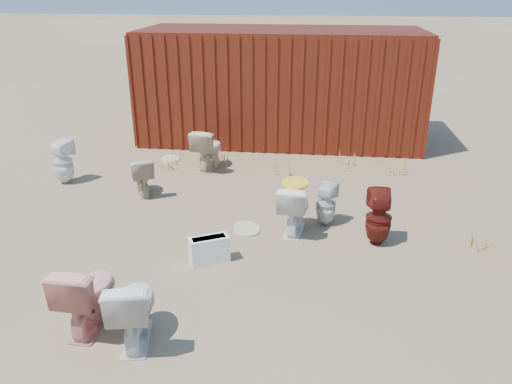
# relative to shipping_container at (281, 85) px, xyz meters

# --- Properties ---
(ground) EXTENTS (100.00, 100.00, 0.00)m
(ground) POSITION_rel_shipping_container_xyz_m (0.00, -5.20, -1.20)
(ground) COLOR brown
(ground) RESTS_ON ground
(shipping_container) EXTENTS (6.00, 2.40, 2.40)m
(shipping_container) POSITION_rel_shipping_container_xyz_m (0.00, 0.00, 0.00)
(shipping_container) COLOR #4E150D
(shipping_container) RESTS_ON ground
(toilet_front_pink) EXTENTS (0.48, 0.80, 0.79)m
(toilet_front_pink) POSITION_rel_shipping_container_xyz_m (-1.42, -7.09, -0.80)
(toilet_front_pink) COLOR #DD8C7F
(toilet_front_pink) RESTS_ON ground
(toilet_front_c) EXTENTS (0.57, 0.82, 0.77)m
(toilet_front_c) POSITION_rel_shipping_container_xyz_m (-0.90, -7.24, -0.81)
(toilet_front_c) COLOR silver
(toilet_front_c) RESTS_ON ground
(toilet_front_maroon) EXTENTS (0.36, 0.37, 0.78)m
(toilet_front_maroon) POSITION_rel_shipping_container_xyz_m (1.70, -4.91, -0.81)
(toilet_front_maroon) COLOR #59150F
(toilet_front_maroon) RESTS_ON ground
(toilet_back_a) EXTENTS (0.46, 0.47, 0.79)m
(toilet_back_a) POSITION_rel_shipping_container_xyz_m (-3.60, -3.28, -0.80)
(toilet_back_a) COLOR white
(toilet_back_a) RESTS_ON ground
(toilet_back_beige_left) EXTENTS (0.63, 0.75, 0.66)m
(toilet_back_beige_left) POSITION_rel_shipping_container_xyz_m (-2.05, -3.61, -0.87)
(toilet_back_beige_left) COLOR tan
(toilet_back_beige_left) RESTS_ON ground
(toilet_back_beige_right) EXTENTS (0.58, 0.85, 0.79)m
(toilet_back_beige_right) POSITION_rel_shipping_container_xyz_m (-1.20, -2.25, -0.80)
(toilet_back_beige_right) COLOR beige
(toilet_back_beige_right) RESTS_ON ground
(toilet_back_yellowlid) EXTENTS (0.50, 0.77, 0.74)m
(toilet_back_yellowlid) POSITION_rel_shipping_container_xyz_m (0.56, -4.68, -0.83)
(toilet_back_yellowlid) COLOR white
(toilet_back_yellowlid) RESTS_ON ground
(toilet_back_e) EXTENTS (0.38, 0.38, 0.64)m
(toilet_back_e) POSITION_rel_shipping_container_xyz_m (1.01, -4.40, -0.88)
(toilet_back_e) COLOR silver
(toilet_back_e) RESTS_ON ground
(yellow_lid) EXTENTS (0.37, 0.47, 0.02)m
(yellow_lid) POSITION_rel_shipping_container_xyz_m (0.56, -4.68, -0.45)
(yellow_lid) COLOR yellow
(yellow_lid) RESTS_ON toilet_back_yellowlid
(loose_tank) EXTENTS (0.54, 0.41, 0.35)m
(loose_tank) POSITION_rel_shipping_container_xyz_m (-0.47, -5.67, -1.02)
(loose_tank) COLOR white
(loose_tank) RESTS_ON ground
(loose_lid_near) EXTENTS (0.53, 0.60, 0.02)m
(loose_lid_near) POSITION_rel_shipping_container_xyz_m (-0.12, -4.71, -1.19)
(loose_lid_near) COLOR #B8B186
(loose_lid_near) RESTS_ON ground
(loose_lid_far) EXTENTS (0.52, 0.57, 0.02)m
(loose_lid_far) POSITION_rel_shipping_container_xyz_m (-2.08, -1.82, -1.19)
(loose_lid_far) COLOR #C3B38D
(loose_lid_far) RESTS_ON ground
(weed_clump_a) EXTENTS (0.36, 0.36, 0.29)m
(weed_clump_a) POSITION_rel_shipping_container_xyz_m (-2.01, -2.28, -1.05)
(weed_clump_a) COLOR #AC9144
(weed_clump_a) RESTS_ON ground
(weed_clump_b) EXTENTS (0.32, 0.32, 0.25)m
(weed_clump_b) POSITION_rel_shipping_container_xyz_m (0.26, -2.36, -1.07)
(weed_clump_b) COLOR #AC9144
(weed_clump_b) RESTS_ON ground
(weed_clump_c) EXTENTS (0.36, 0.36, 0.34)m
(weed_clump_c) POSITION_rel_shipping_container_xyz_m (2.36, -2.12, -1.03)
(weed_clump_c) COLOR #AC9144
(weed_clump_c) RESTS_ON ground
(weed_clump_d) EXTENTS (0.30, 0.30, 0.23)m
(weed_clump_d) POSITION_rel_shipping_container_xyz_m (-1.05, -1.70, -1.08)
(weed_clump_d) COLOR #AC9144
(weed_clump_d) RESTS_ON ground
(weed_clump_e) EXTENTS (0.34, 0.34, 0.28)m
(weed_clump_e) POSITION_rel_shipping_container_xyz_m (1.47, -1.83, -1.06)
(weed_clump_e) COLOR #AC9144
(weed_clump_e) RESTS_ON ground
(weed_clump_f) EXTENTS (0.28, 0.28, 0.26)m
(weed_clump_f) POSITION_rel_shipping_container_xyz_m (3.08, -4.88, -1.07)
(weed_clump_f) COLOR #AC9144
(weed_clump_f) RESTS_ON ground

